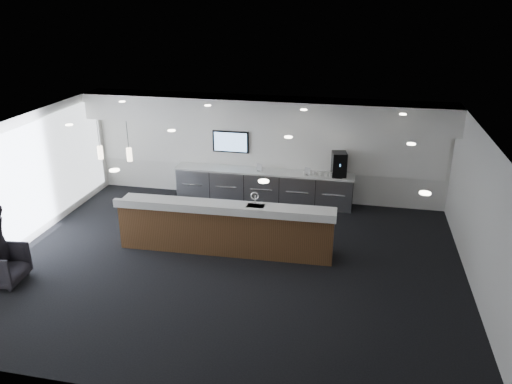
# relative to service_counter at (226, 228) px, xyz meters

# --- Properties ---
(ground) EXTENTS (10.00, 10.00, 0.00)m
(ground) POSITION_rel_service_counter_xyz_m (0.28, -0.62, -0.58)
(ground) COLOR black
(ground) RESTS_ON ground
(ceiling) EXTENTS (10.00, 8.00, 0.02)m
(ceiling) POSITION_rel_service_counter_xyz_m (0.28, -0.62, 2.42)
(ceiling) COLOR black
(ceiling) RESTS_ON back_wall
(back_wall) EXTENTS (10.00, 0.02, 3.00)m
(back_wall) POSITION_rel_service_counter_xyz_m (0.28, 3.38, 0.92)
(back_wall) COLOR white
(back_wall) RESTS_ON ground
(left_wall) EXTENTS (0.02, 8.00, 3.00)m
(left_wall) POSITION_rel_service_counter_xyz_m (-4.72, -0.62, 0.92)
(left_wall) COLOR white
(left_wall) RESTS_ON ground
(right_wall) EXTENTS (0.02, 8.00, 3.00)m
(right_wall) POSITION_rel_service_counter_xyz_m (5.28, -0.62, 0.92)
(right_wall) COLOR white
(right_wall) RESTS_ON ground
(soffit_bulkhead) EXTENTS (10.00, 0.90, 0.70)m
(soffit_bulkhead) POSITION_rel_service_counter_xyz_m (0.28, 2.93, 2.07)
(soffit_bulkhead) COLOR white
(soffit_bulkhead) RESTS_ON back_wall
(alcove_panel) EXTENTS (9.80, 0.06, 1.40)m
(alcove_panel) POSITION_rel_service_counter_xyz_m (0.28, 3.35, 1.02)
(alcove_panel) COLOR white
(alcove_panel) RESTS_ON back_wall
(window_blinds_wall) EXTENTS (0.04, 7.36, 2.55)m
(window_blinds_wall) POSITION_rel_service_counter_xyz_m (-4.68, -0.62, 0.92)
(window_blinds_wall) COLOR silver
(window_blinds_wall) RESTS_ON left_wall
(back_credenza) EXTENTS (5.06, 0.66, 0.95)m
(back_credenza) POSITION_rel_service_counter_xyz_m (0.28, 3.02, -0.10)
(back_credenza) COLOR #A1A4AA
(back_credenza) RESTS_ON ground
(wall_tv) EXTENTS (1.05, 0.08, 0.62)m
(wall_tv) POSITION_rel_service_counter_xyz_m (-0.72, 3.29, 1.07)
(wall_tv) COLOR black
(wall_tv) RESTS_ON back_wall
(pendant_left) EXTENTS (0.12, 0.12, 0.30)m
(pendant_left) POSITION_rel_service_counter_xyz_m (-2.12, 0.18, 1.67)
(pendant_left) COLOR #FAE3C3
(pendant_left) RESTS_ON ceiling
(pendant_right) EXTENTS (0.12, 0.12, 0.30)m
(pendant_right) POSITION_rel_service_counter_xyz_m (-2.82, 0.18, 1.67)
(pendant_right) COLOR #FAE3C3
(pendant_right) RESTS_ON ceiling
(ceiling_can_lights) EXTENTS (7.00, 5.00, 0.02)m
(ceiling_can_lights) POSITION_rel_service_counter_xyz_m (0.28, -0.62, 2.39)
(ceiling_can_lights) COLOR silver
(ceiling_can_lights) RESTS_ON ceiling
(service_counter) EXTENTS (5.00, 0.97, 1.49)m
(service_counter) POSITION_rel_service_counter_xyz_m (0.00, 0.00, 0.00)
(service_counter) COLOR #4F321A
(service_counter) RESTS_ON ground
(coffee_machine) EXTENTS (0.45, 0.54, 0.66)m
(coffee_machine) POSITION_rel_service_counter_xyz_m (2.36, 3.02, 0.70)
(coffee_machine) COLOR black
(coffee_machine) RESTS_ON back_credenza
(info_sign_left) EXTENTS (0.15, 0.07, 0.21)m
(info_sign_left) POSITION_rel_service_counter_xyz_m (0.18, 2.95, 0.48)
(info_sign_left) COLOR silver
(info_sign_left) RESTS_ON back_credenza
(info_sign_right) EXTENTS (0.16, 0.07, 0.22)m
(info_sign_right) POSITION_rel_service_counter_xyz_m (1.53, 2.90, 0.48)
(info_sign_right) COLOR silver
(info_sign_right) RESTS_ON back_credenza
(armchair) EXTENTS (0.93, 0.91, 0.77)m
(armchair) POSITION_rel_service_counter_xyz_m (-4.12, -2.29, -0.19)
(armchair) COLOR black
(armchair) RESTS_ON ground
(cup_0) EXTENTS (0.10, 0.10, 0.10)m
(cup_0) POSITION_rel_service_counter_xyz_m (2.17, 2.91, 0.42)
(cup_0) COLOR white
(cup_0) RESTS_ON back_credenza
(cup_1) EXTENTS (0.14, 0.14, 0.10)m
(cup_1) POSITION_rel_service_counter_xyz_m (2.03, 2.91, 0.42)
(cup_1) COLOR white
(cup_1) RESTS_ON back_credenza
(cup_2) EXTENTS (0.13, 0.13, 0.10)m
(cup_2) POSITION_rel_service_counter_xyz_m (1.89, 2.91, 0.42)
(cup_2) COLOR white
(cup_2) RESTS_ON back_credenza
(cup_3) EXTENTS (0.13, 0.13, 0.10)m
(cup_3) POSITION_rel_service_counter_xyz_m (1.75, 2.91, 0.42)
(cup_3) COLOR white
(cup_3) RESTS_ON back_credenza
(cup_4) EXTENTS (0.14, 0.14, 0.10)m
(cup_4) POSITION_rel_service_counter_xyz_m (1.61, 2.91, 0.42)
(cup_4) COLOR white
(cup_4) RESTS_ON back_credenza
(cup_5) EXTENTS (0.11, 0.11, 0.10)m
(cup_5) POSITION_rel_service_counter_xyz_m (1.47, 2.91, 0.42)
(cup_5) COLOR white
(cup_5) RESTS_ON back_credenza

